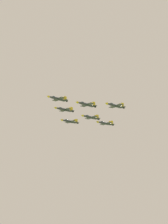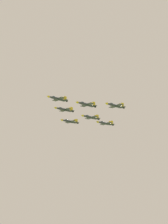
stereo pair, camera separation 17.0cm
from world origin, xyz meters
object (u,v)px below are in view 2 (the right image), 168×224
object	(u,v)px
jet_lead	(58,99)
jet_left_outer	(115,105)
jet_slot_rear	(91,117)
jet_right_wingman	(64,110)
jet_left_wingman	(86,104)
jet_right_outer	(70,121)
jet_trailing	(105,123)

from	to	relation	value
jet_lead	jet_left_outer	distance (m)	41.85
jet_left_outer	jet_slot_rear	xyz separation A→B (m)	(-19.10, 18.92, -3.51)
jet_right_wingman	jet_slot_rear	distance (m)	21.69
jet_right_wingman	jet_slot_rear	world-z (taller)	jet_right_wingman
jet_right_wingman	jet_left_outer	distance (m)	43.42
jet_right_wingman	jet_slot_rear	xyz separation A→B (m)	(20.69, 1.77, -6.29)
jet_lead	jet_slot_rear	bearing A→B (deg)	179.49
jet_slot_rear	jet_left_wingman	bearing A→B (deg)	39.26
jet_lead	jet_left_wingman	world-z (taller)	jet_lead
jet_lead	jet_left_outer	bearing A→B (deg)	139.13
jet_slot_rear	jet_lead	bearing A→B (deg)	-1.10
jet_slot_rear	jet_right_wingman	bearing A→B (deg)	-41.47
jet_lead	jet_left_outer	xyz separation A→B (m)	(41.37, 3.55, -5.27)
jet_right_wingman	jet_left_wingman	bearing A→B (deg)	90.59
jet_lead	jet_right_outer	bearing A→B (deg)	-140.14
jet_left_wingman	jet_trailing	distance (m)	35.08
jet_left_wingman	jet_slot_rear	distance (m)	21.23
jet_left_outer	jet_right_outer	xyz separation A→B (m)	(-38.21, 37.85, -2.03)
jet_left_wingman	jet_trailing	bearing A→B (deg)	-157.24
jet_lead	jet_right_outer	size ratio (longest dim) A/B	0.94
jet_lead	jet_trailing	bearing A→B (deg)	179.49
jet_right_wingman	jet_left_outer	world-z (taller)	jet_right_wingman
jet_left_outer	jet_slot_rear	size ratio (longest dim) A/B	1.00
jet_right_outer	jet_trailing	xyz separation A→B (m)	(30.24, -7.69, -4.04)
jet_left_wingman	jet_lead	bearing A→B (deg)	-40.63
jet_lead	jet_slot_rear	size ratio (longest dim) A/B	0.95
jet_left_outer	jet_right_outer	world-z (taller)	jet_left_outer
jet_right_wingman	jet_trailing	bearing A→B (deg)	157.56
jet_left_outer	jet_trailing	distance (m)	31.78
jet_right_wingman	jet_trailing	xyz separation A→B (m)	(31.82, 13.01, -8.84)
jet_right_outer	jet_trailing	bearing A→B (deg)	119.41
jet_trailing	jet_slot_rear	bearing A→B (deg)	1.11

